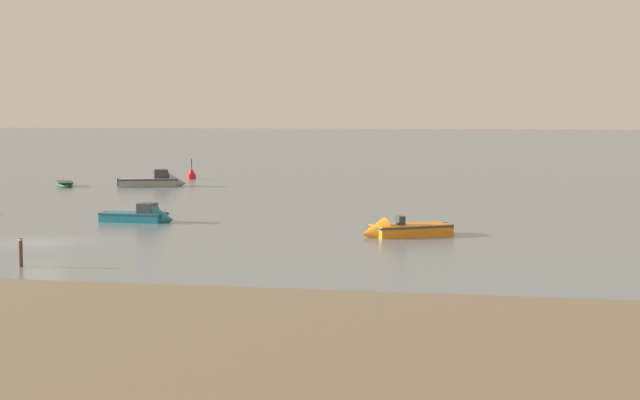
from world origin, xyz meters
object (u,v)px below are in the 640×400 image
Objects in this scene: motorboat_moored_5 at (144,218)px; mooring_post_near at (21,253)px; motorboat_moored_2 at (398,232)px; rowboat_moored_3 at (65,185)px; motorboat_moored_7 at (158,182)px; channel_buoy at (192,175)px.

motorboat_moored_5 is 3.39× the size of mooring_post_near.
motorboat_moored_2 is 49.88m from rowboat_moored_3.
motorboat_moored_2 is 0.81× the size of motorboat_moored_7.
motorboat_moored_2 is 21.63m from mooring_post_near.
motorboat_moored_7 is at bearing 111.24° from motorboat_moored_5.
motorboat_moored_7 reaches higher than rowboat_moored_3.
motorboat_moored_5 is 2.14× the size of channel_buoy.
rowboat_moored_3 is at bearing -76.45° from motorboat_moored_2.
motorboat_moored_2 is at bearing -12.56° from motorboat_moored_5.
rowboat_moored_3 is (-8.63, -1.87, -0.19)m from motorboat_moored_7.
rowboat_moored_3 is (-19.31, 29.63, -0.10)m from motorboat_moored_5.
motorboat_moored_2 is at bearing -59.31° from channel_buoy.
rowboat_moored_3 is (-36.31, 34.20, -0.07)m from motorboat_moored_2.
channel_buoy is 63.80m from mooring_post_near.
mooring_post_near is (1.66, -19.83, 0.36)m from motorboat_moored_5.
channel_buoy is at bearing -60.63° from rowboat_moored_3.
motorboat_moored_2 is at bearing -75.17° from motorboat_moored_7.
motorboat_moored_7 is 4.63× the size of mooring_post_near.
mooring_post_near reaches higher than rowboat_moored_3.
channel_buoy reaches higher than motorboat_moored_5.
motorboat_moored_7 is 52.79m from mooring_post_near.
motorboat_moored_7 is at bearing 103.52° from mooring_post_near.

